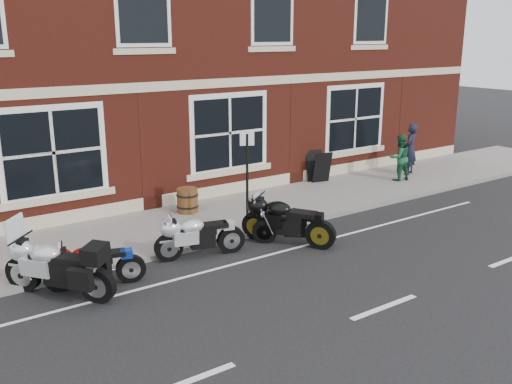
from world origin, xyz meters
TOP-DOWN VIEW (x-y plane):
  - ground at (0.00, 0.00)m, footprint 80.00×80.00m
  - sidewalk at (0.00, 3.00)m, footprint 30.00×3.00m
  - kerb at (0.00, 1.42)m, footprint 30.00×0.16m
  - moto_touring_silver at (-4.63, 0.81)m, footprint 1.52×1.92m
  - moto_sport_red at (-3.94, 0.81)m, footprint 1.85×0.64m
  - moto_sport_black at (0.54, 0.56)m, footprint 1.31×2.02m
  - moto_sport_silver at (-1.54, 1.01)m, footprint 1.99×0.61m
  - moto_naked_black at (0.63, 0.49)m, footprint 1.51×1.32m
  - pedestrian_left at (7.87, 3.22)m, footprint 0.74×0.64m
  - pedestrian_right at (6.93, 2.85)m, footprint 0.83×0.70m
  - a_board_sign at (4.67, 4.20)m, footprint 0.67×0.51m
  - barrel_planter at (-0.35, 3.72)m, footprint 0.58×0.58m
  - parking_sign at (0.19, 1.66)m, footprint 0.32×0.16m

SIDE VIEW (x-z plane):
  - ground at x=0.00m, z-range 0.00..0.00m
  - sidewalk at x=0.00m, z-range 0.00..0.12m
  - kerb at x=0.00m, z-range 0.00..0.12m
  - barrel_planter at x=-0.35m, z-range 0.12..0.77m
  - moto_naked_black at x=0.63m, z-range 0.06..0.91m
  - moto_sport_red at x=-3.94m, z-range 0.06..0.91m
  - moto_sport_silver at x=-1.54m, z-range 0.07..0.98m
  - moto_sport_black at x=0.54m, z-range 0.08..1.10m
  - moto_touring_silver at x=-4.63m, z-range -0.14..1.38m
  - a_board_sign at x=4.67m, z-range 0.12..1.12m
  - pedestrian_right at x=6.93m, z-range 0.12..1.62m
  - pedestrian_left at x=7.87m, z-range 0.12..1.83m
  - parking_sign at x=0.19m, z-range 0.31..2.71m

